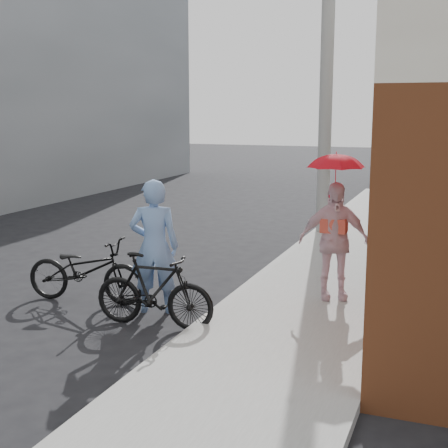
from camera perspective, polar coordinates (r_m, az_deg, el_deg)
The scene contains 11 objects.
ground at distance 8.91m, azimuth -6.52°, elevation -7.84°, with size 80.00×80.00×0.00m, color black.
sidewalk at distance 10.03m, azimuth 9.67°, elevation -5.46°, with size 2.20×24.00×0.12m, color gray.
curb at distance 10.31m, azimuth 3.32°, elevation -4.89°, with size 0.12×24.00×0.12m, color #9E9E99.
utility_pole at distance 13.80m, azimuth 9.35°, elevation 13.28°, with size 0.28×0.28×7.00m, color #9E9E99.
officer at distance 8.61m, azimuth -6.39°, elevation -2.07°, with size 0.68×0.44×1.86m, color #7296CC.
bike_left at distance 9.31m, azimuth -12.55°, elevation -4.15°, with size 0.63×1.82×0.95m, color black.
bike_right at distance 8.11m, azimuth -6.42°, elevation -6.07°, with size 0.46×1.62×0.98m, color black.
kimono_woman at distance 8.94m, azimuth 9.98°, elevation -1.52°, with size 0.98×0.41×1.67m, color beige.
parasol at distance 8.77m, azimuth 10.22°, elevation 5.99°, with size 0.76×0.76×0.67m, color red.
planter at distance 10.96m, azimuth 15.52°, elevation -3.40°, with size 0.43×0.43×0.23m, color black.
potted_plant at distance 10.87m, azimuth 15.62°, elevation -1.32°, with size 0.53×0.46×0.59m, color #2A6A2C.
Camera 1 is at (3.95, -7.48, 2.78)m, focal length 50.00 mm.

